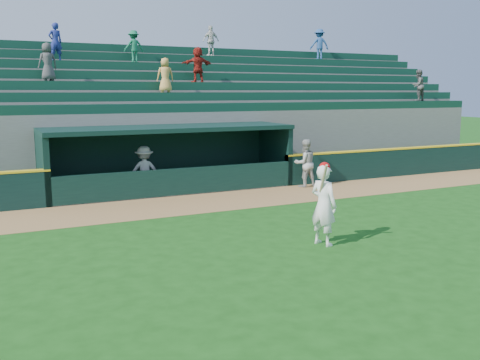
{
  "coord_description": "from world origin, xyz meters",
  "views": [
    {
      "loc": [
        -6.51,
        -11.69,
        3.76
      ],
      "look_at": [
        0.0,
        1.6,
        1.3
      ],
      "focal_mm": 40.0,
      "sensor_mm": 36.0,
      "label": 1
    }
  ],
  "objects": [
    {
      "name": "wall_stripe_right",
      "position": [
        12.25,
        6.55,
        1.23
      ],
      "size": [
        15.5,
        0.32,
        0.06
      ],
      "primitive_type": "cube",
      "color": "yellow",
      "rests_on": "field_wall_right"
    },
    {
      "name": "batter_at_plate",
      "position": [
        0.98,
        -1.07,
        1.03
      ],
      "size": [
        0.67,
        0.89,
        2.09
      ],
      "color": "white",
      "rests_on": "ground"
    },
    {
      "name": "dugout_player_front",
      "position": [
        5.04,
        6.04,
        0.95
      ],
      "size": [
        0.97,
        0.78,
        1.89
      ],
      "primitive_type": "imported",
      "rotation": [
        0.0,
        0.0,
        3.07
      ],
      "color": "#ABACA6",
      "rests_on": "ground"
    },
    {
      "name": "warning_track",
      "position": [
        0.0,
        4.9,
        0.01
      ],
      "size": [
        40.0,
        3.0,
        0.01
      ],
      "primitive_type": "cube",
      "color": "olive",
      "rests_on": "ground"
    },
    {
      "name": "field_wall_right",
      "position": [
        12.25,
        6.55,
        0.6
      ],
      "size": [
        15.5,
        0.3,
        1.2
      ],
      "primitive_type": "cube",
      "color": "black",
      "rests_on": "ground"
    },
    {
      "name": "dugout_player_inside",
      "position": [
        -1.16,
        7.18,
        0.9
      ],
      "size": [
        1.27,
        0.88,
        1.8
      ],
      "primitive_type": "imported",
      "rotation": [
        0.0,
        0.0,
        2.94
      ],
      "color": "#A3A39E",
      "rests_on": "ground"
    },
    {
      "name": "stands",
      "position": [
        -0.01,
        12.57,
        2.4
      ],
      "size": [
        34.5,
        6.29,
        7.49
      ],
      "color": "slate",
      "rests_on": "ground"
    },
    {
      "name": "ground",
      "position": [
        0.0,
        0.0,
        0.0
      ],
      "size": [
        120.0,
        120.0,
        0.0
      ],
      "primitive_type": "plane",
      "color": "#164912",
      "rests_on": "ground"
    },
    {
      "name": "dugout",
      "position": [
        0.0,
        8.0,
        1.36
      ],
      "size": [
        9.4,
        2.8,
        2.46
      ],
      "color": "slate",
      "rests_on": "ground"
    }
  ]
}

